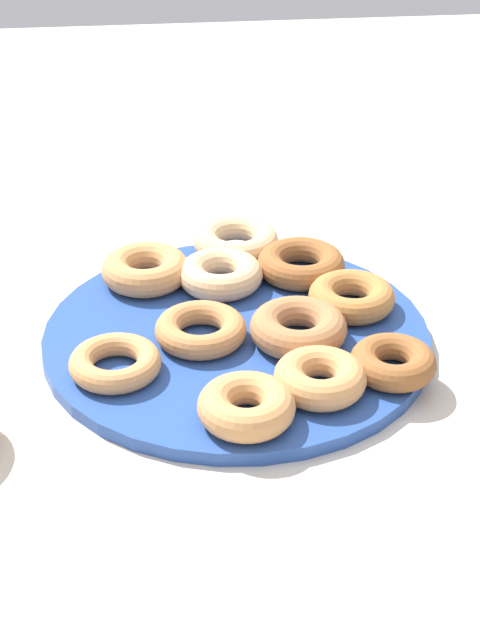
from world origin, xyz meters
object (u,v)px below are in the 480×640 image
object	(u,v)px
donut_4	(301,264)
donut_9	(201,330)
donut_plate	(236,336)
donut_6	(146,269)
donut_8	(221,274)
donut_5	(393,362)
donut_1	(320,378)
donut_7	(115,363)
donut_2	(236,241)
donut_0	(246,406)
donut_3	(298,328)
donut_10	(352,297)

from	to	relation	value
donut_4	donut_9	bearing A→B (deg)	44.95
donut_plate	donut_9	xyz separation A→B (m)	(0.04, 0.01, 0.02)
donut_6	donut_9	world-z (taller)	donut_6
donut_4	donut_8	bearing A→B (deg)	9.30
donut_4	donut_5	xyz separation A→B (m)	(-0.05, 0.19, -0.00)
donut_9	donut_1	bearing A→B (deg)	135.72
donut_6	donut_7	world-z (taller)	donut_6
donut_2	donut_0	bearing A→B (deg)	85.15
donut_1	donut_8	xyz separation A→B (m)	(0.07, -0.20, 0.00)
donut_7	donut_1	bearing A→B (deg)	164.60
donut_1	donut_4	size ratio (longest dim) A/B	0.88
donut_0	donut_8	xyz separation A→B (m)	(-0.00, -0.23, -0.00)
donut_3	donut_8	world-z (taller)	donut_3
donut_plate	donut_4	size ratio (longest dim) A/B	4.01
donut_7	donut_8	world-z (taller)	donut_8
donut_1	donut_7	distance (m)	0.18
donut_4	donut_10	xyz separation A→B (m)	(-0.04, 0.07, -0.00)
donut_6	donut_8	bearing A→B (deg)	166.60
donut_1	donut_3	bearing A→B (deg)	-86.41
donut_0	donut_3	size ratio (longest dim) A/B	0.90
donut_3	donut_8	distance (m)	0.13
donut_2	donut_3	distance (m)	0.19
donut_3	donut_10	bearing A→B (deg)	-139.65
donut_3	donut_7	size ratio (longest dim) A/B	1.11
donut_9	donut_10	xyz separation A→B (m)	(-0.15, -0.04, 0.00)
donut_9	donut_5	bearing A→B (deg)	155.52
donut_2	donut_5	bearing A→B (deg)	114.22
donut_8	donut_10	bearing A→B (deg)	154.32
donut_plate	donut_2	distance (m)	0.16
donut_5	donut_6	distance (m)	0.29
donut_plate	donut_1	size ratio (longest dim) A/B	4.57
donut_5	donut_6	bearing A→B (deg)	-42.38
donut_plate	donut_10	xyz separation A→B (m)	(-0.12, -0.03, 0.02)
donut_plate	donut_9	distance (m)	0.04
donut_2	donut_7	size ratio (longest dim) A/B	1.13
donut_2	donut_8	xyz separation A→B (m)	(0.02, 0.07, 0.00)
donut_0	donut_6	size ratio (longest dim) A/B	0.90
donut_3	donut_9	world-z (taller)	donut_3
donut_0	donut_8	world-z (taller)	same
donut_1	donut_plate	bearing A→B (deg)	-60.53
donut_0	donut_4	xyz separation A→B (m)	(-0.09, -0.24, -0.00)
donut_plate	donut_10	size ratio (longest dim) A/B	4.31
donut_6	donut_7	xyz separation A→B (m)	(0.03, 0.16, -0.00)
donut_1	donut_5	bearing A→B (deg)	-165.35
donut_plate	donut_1	xyz separation A→B (m)	(-0.06, 0.11, 0.02)
donut_2	donut_6	distance (m)	0.12
donut_2	donut_9	bearing A→B (deg)	73.03
donut_8	donut_9	world-z (taller)	donut_8
donut_4	donut_6	size ratio (longest dim) A/B	1.01
donut_0	donut_8	bearing A→B (deg)	-90.33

